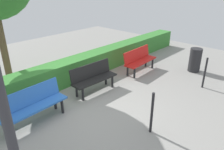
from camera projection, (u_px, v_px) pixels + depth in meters
The scene contains 8 objects.
ground_plane at pixel (89, 111), 5.66m from camera, with size 16.00×16.00×0.00m, color gray.
bench_red at pixel (139, 59), 7.91m from camera, with size 1.53×0.52×0.86m.
bench_black at pixel (93, 77), 6.48m from camera, with size 1.50×0.53×0.86m.
bench_blue at pixel (32, 104), 5.05m from camera, with size 1.64×0.52×0.86m.
hedge_row at pixel (75, 69), 7.30m from camera, with size 11.98×0.65×0.75m, color #387F33.
railing_post_near at pixel (205, 73), 6.70m from camera, with size 0.06×0.06×1.00m, color black.
railing_post_mid at pixel (152, 113), 4.68m from camera, with size 0.06×0.06×1.00m, color black.
trash_bin at pixel (195, 60), 7.96m from camera, with size 0.43×0.43×0.88m, color #262628.
Camera 1 is at (3.11, 3.69, 3.16)m, focal length 34.44 mm.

